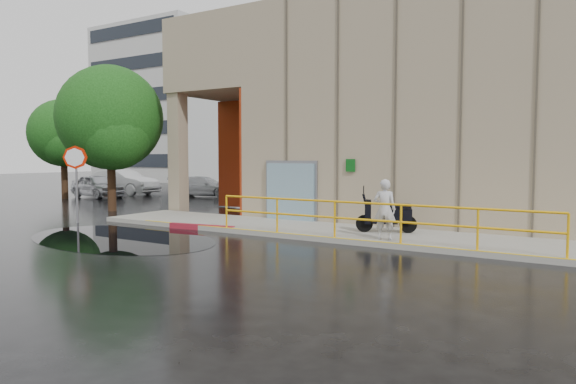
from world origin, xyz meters
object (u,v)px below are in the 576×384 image
scooter (387,206)px  car_a (97,186)px  tree_near (111,122)px  tree_far (64,136)px  person (385,209)px  car_c (204,187)px  car_b (123,182)px  red_curb (201,227)px  stop_sign (76,167)px

scooter → car_a: (-19.68, 5.31, -0.26)m
scooter → tree_near: tree_near is taller
car_a → tree_far: bearing=168.3°
scooter → car_a: 20.39m
person → tree_near: (-13.20, 1.95, 2.92)m
person → car_c: size_ratio=0.40×
car_c → car_b: bearing=88.1°
red_curb → tree_near: bearing=161.6°
car_c → person: bearing=-140.6°
car_c → tree_far: tree_far is taller
person → red_curb: bearing=-7.9°
car_c → tree_near: 9.20m
person → car_b: person is taller
car_a → tree_near: (6.88, -4.61, 3.22)m
red_curb → car_b: size_ratio=0.50×
person → red_curb: 6.19m
red_curb → tree_far: size_ratio=0.43×
tree_far → car_b: bearing=88.5°
tree_near → car_c: bearing=103.4°
car_c → tree_near: bearing=176.9°
tree_near → car_b: bearing=136.9°
person → car_a: (-20.08, 6.56, -0.29)m
car_c → stop_sign: bearing=-177.3°
person → car_c: bearing=-45.9°
car_b → red_curb: bearing=-128.5°
scooter → car_b: car_b is taller
scooter → red_curb: scooter is taller
car_a → tree_near: tree_near is taller
tree_near → stop_sign: bearing=-58.2°
car_b → car_a: bearing=-172.8°
scooter → car_a: scooter is taller
scooter → stop_sign: stop_sign is taller
red_curb → tree_near: size_ratio=0.38×
scooter → car_c: 17.35m
tree_far → stop_sign: bearing=-33.4°
person → tree_far: size_ratio=0.29×
person → car_b: 22.46m
red_curb → scooter: bearing=16.2°
person → red_curb: size_ratio=0.68×
scooter → red_curb: bearing=173.9°
red_curb → car_a: (-13.96, 6.97, 0.59)m
stop_sign → tree_far: (-9.60, 6.33, 1.54)m
car_c → tree_far: 8.26m
car_b → tree_near: size_ratio=0.76×
person → car_a: bearing=-29.8°
stop_sign → car_b: bearing=109.3°
car_b → car_c: car_b is taller
car_b → stop_sign: bearing=-143.1°
person → scooter: bearing=-84.3°
scooter → red_curb: size_ratio=0.76×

